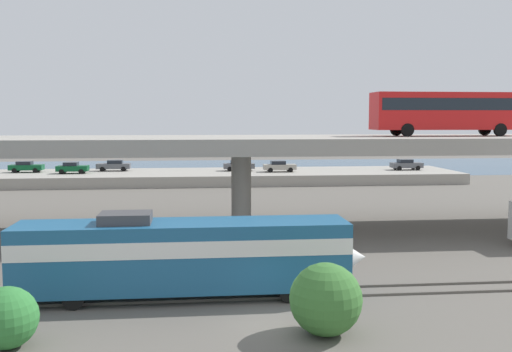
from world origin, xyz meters
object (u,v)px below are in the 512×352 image
Objects in this scene: parked_car_1 at (406,164)px; parked_car_2 at (72,168)px; parked_car_5 at (114,165)px; parked_car_4 at (26,167)px; parked_car_0 at (239,165)px; transit_bus_on_overpass at (448,110)px; parked_car_3 at (279,166)px; train_locomotive at (200,252)px.

parked_car_2 is at bearing -179.33° from parked_car_1.
parked_car_1 is at bearing 176.23° from parked_car_5.
parked_car_5 is (11.40, 0.96, 0.00)m from parked_car_4.
parked_car_0 is 1.00× the size of parked_car_1.
transit_bus_on_overpass is at bearing -43.19° from parked_car_2.
parked_car_3 is 33.95m from parked_car_4.
parked_car_5 is (-11.38, 53.53, -0.02)m from train_locomotive.
transit_bus_on_overpass is 2.81× the size of parked_car_0.
transit_bus_on_overpass is 38.71m from parked_car_0.
transit_bus_on_overpass is 2.80× the size of parked_car_1.
train_locomotive is 52.30m from parked_car_0.
train_locomotive reaches higher than parked_car_1.
parked_car_2 and parked_car_5 have the same top height.
train_locomotive is 54.72m from parked_car_5.
parked_car_0 is at bearing 177.23° from parked_car_1.
parked_car_3 and parked_car_5 have the same top height.
parked_car_3 is (11.05, 49.80, -0.02)m from train_locomotive.
parked_car_5 is at bearing 33.07° from parked_car_2.
parked_car_0 is at bearing 157.75° from parked_car_3.
parked_car_3 is at bearing -176.66° from parked_car_1.
parked_car_0 is 22.05m from parked_car_2.
parked_car_3 is (5.36, -2.19, 0.00)m from parked_car_0.
train_locomotive reaches higher than parked_car_0.
parked_car_0 is (5.69, 51.99, -0.02)m from train_locomotive.
parked_car_2 is 27.35m from parked_car_3.
parked_car_3 is at bearing -22.25° from parked_car_0.
parked_car_5 is at bearing 176.23° from parked_car_1.
parked_car_4 is (-42.43, 35.97, -7.11)m from transit_bus_on_overpass.
parked_car_4 is 11.44m from parked_car_5.
parked_car_4 is at bearing 175.33° from parked_car_3.
parked_car_3 is at bearing 104.51° from transit_bus_on_overpass.
parked_car_4 is at bearing 113.44° from train_locomotive.
parked_car_1 and parked_car_2 have the same top height.
parked_car_4 is at bearing 160.96° from parked_car_2.
parked_car_0 and parked_car_2 have the same top height.
parked_car_2 is at bearing -19.04° from parked_car_4.
train_locomotive is at bearing -96.25° from parked_car_0.
transit_bus_on_overpass reaches higher than parked_car_1.
parked_car_5 is (-17.07, 1.54, 0.00)m from parked_car_0.
train_locomotive is at bearing -139.81° from transit_bus_on_overpass.
parked_car_1 is at bearing 74.46° from transit_bus_on_overpass.
parked_car_2 is (-16.30, 50.33, -0.02)m from train_locomotive.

